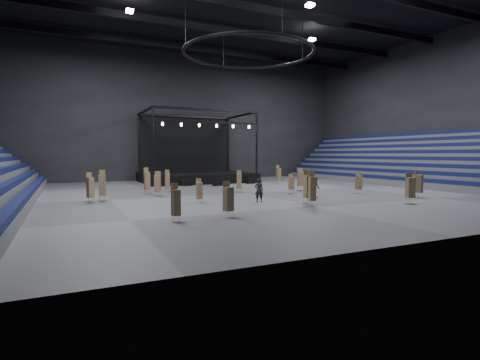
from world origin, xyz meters
name	(u,v)px	position (x,y,z in m)	size (l,w,h in m)	color
floor	(248,193)	(0.00, 0.00, 0.00)	(50.00, 50.00, 0.00)	#505052
wall_back	(184,117)	(0.00, 21.00, 9.00)	(50.00, 0.20, 18.00)	black
wall_front	(466,29)	(0.00, -21.00, 9.00)	(50.00, 0.20, 18.00)	black
wall_right	(432,110)	(25.00, 0.00, 9.00)	(0.20, 42.00, 18.00)	black
bleachers_right	(418,170)	(22.94, 0.00, 1.73)	(7.20, 40.00, 6.40)	#535355
stage	(195,171)	(0.00, 16.24, 1.45)	(14.00, 10.00, 9.20)	black
truss_ring	(248,53)	(0.00, 0.00, 13.00)	(12.30, 12.30, 5.15)	black
roof_girders	(248,7)	(0.00, 0.00, 17.20)	(49.00, 30.35, 0.70)	black
flight_case_left	(187,183)	(-3.02, 10.02, 0.38)	(1.14, 0.57, 0.76)	black
flight_case_mid	(219,182)	(0.35, 8.45, 0.43)	(1.29, 0.65, 0.86)	black
flight_case_right	(251,181)	(5.17, 9.75, 0.35)	(1.05, 0.52, 0.70)	black
chair_stack_0	(228,198)	(-7.20, -11.99, 1.13)	(0.56, 0.56, 2.12)	silver
chair_stack_1	(147,181)	(-8.96, 2.74, 1.26)	(0.53, 0.53, 2.46)	silver
chair_stack_2	(278,174)	(8.14, 8.01, 1.21)	(0.52, 0.52, 2.32)	silver
chair_stack_3	(291,183)	(3.49, -2.10, 0.99)	(0.48, 0.48, 1.85)	silver
chair_stack_4	(158,183)	(-8.47, 0.60, 1.18)	(0.67, 0.67, 2.19)	silver
chair_stack_5	(102,185)	(-13.11, -0.79, 1.27)	(0.57, 0.57, 2.45)	silver
chair_stack_6	(359,182)	(9.13, -4.88, 1.09)	(0.58, 0.58, 2.03)	silver
chair_stack_7	(176,202)	(-10.29, -11.99, 1.09)	(0.47, 0.47, 2.10)	silver
chair_stack_8	(308,186)	(0.72, -8.64, 1.31)	(0.55, 0.55, 2.50)	silver
chair_stack_9	(90,187)	(-14.00, -1.27, 1.18)	(0.58, 0.58, 2.29)	silver
chair_stack_10	(239,181)	(-0.69, 0.53, 1.12)	(0.58, 0.58, 2.14)	silver
chair_stack_11	(410,187)	(7.56, -11.99, 1.23)	(0.68, 0.68, 2.31)	silver
chair_stack_12	(167,181)	(-6.82, 3.74, 1.14)	(0.51, 0.51, 2.18)	silver
chair_stack_13	(300,178)	(5.90, -0.05, 1.21)	(0.68, 0.68, 2.25)	silver
chair_stack_14	(419,183)	(11.11, -9.77, 1.24)	(0.70, 0.70, 2.30)	silver
chair_stack_15	(199,190)	(-6.65, -5.22, 0.99)	(0.45, 0.45, 1.87)	silver
chair_stack_16	(312,188)	(0.20, -9.92, 1.27)	(0.55, 0.55, 2.49)	silver
man_center	(259,190)	(-2.25, -6.47, 0.91)	(0.67, 0.44, 1.82)	black
crew_member	(315,187)	(3.56, -5.71, 0.86)	(0.83, 0.65, 1.71)	black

